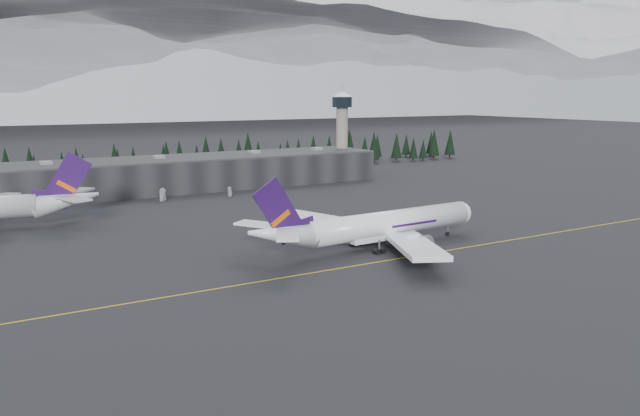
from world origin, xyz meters
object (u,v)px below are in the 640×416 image
terminal (185,173)px  gse_vehicle_b (230,195)px  jet_main (372,226)px  gse_vehicle_a (163,200)px  control_tower (342,124)px

terminal → gse_vehicle_b: 29.08m
jet_main → gse_vehicle_a: size_ratio=13.86×
control_tower → gse_vehicle_b: bearing=-155.6°
terminal → jet_main: size_ratio=2.41×
gse_vehicle_b → jet_main: bearing=-15.5°
gse_vehicle_a → control_tower: bearing=-8.2°
terminal → gse_vehicle_a: size_ratio=33.38×
terminal → control_tower: control_tower is taller
gse_vehicle_a → gse_vehicle_b: size_ratio=1.25×
control_tower → jet_main: 137.86m
terminal → gse_vehicle_a: bearing=-123.6°
control_tower → jet_main: size_ratio=0.57×
control_tower → jet_main: bearing=-119.3°
terminal → gse_vehicle_b: terminal is taller
gse_vehicle_a → gse_vehicle_b: (24.09, -2.83, -0.01)m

